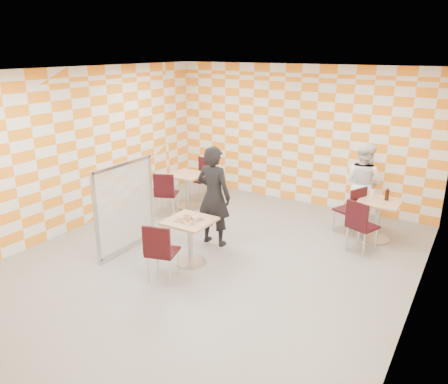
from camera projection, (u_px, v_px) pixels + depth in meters
name	position (u px, v px, depth m)	size (l,w,h in m)	color
room_shell	(230.00, 165.00, 7.11)	(7.00, 7.00, 7.00)	gray
main_table	(190.00, 234.00, 6.91)	(0.70, 0.70, 0.75)	tan
second_table	(378.00, 214.00, 7.76)	(0.70, 0.70, 0.75)	tan
empty_table	(188.00, 185.00, 9.40)	(0.70, 0.70, 0.75)	tan
chair_main_front	(160.00, 249.00, 6.33)	(0.52, 0.53, 0.92)	black
chair_second_front	(360.00, 222.00, 7.28)	(0.55, 0.55, 0.92)	black
chair_second_side	(353.00, 207.00, 7.99)	(0.56, 0.56, 0.92)	black
chair_empty_near	(165.00, 191.00, 8.88)	(0.56, 0.56, 0.92)	black
chair_empty_far	(203.00, 175.00, 10.00)	(0.48, 0.49, 0.92)	black
partition	(125.00, 207.00, 7.30)	(0.08, 1.38, 1.55)	white
man_dark	(214.00, 196.00, 7.53)	(0.64, 0.42, 1.77)	black
man_white	(362.00, 184.00, 8.43)	(0.80, 0.62, 1.64)	white
pizza_on_foil	(189.00, 219.00, 6.82)	(0.40, 0.40, 0.04)	silver
sport_bottle	(372.00, 193.00, 7.85)	(0.06, 0.06, 0.20)	white
soda_bottle	(387.00, 195.00, 7.69)	(0.07, 0.07, 0.23)	black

